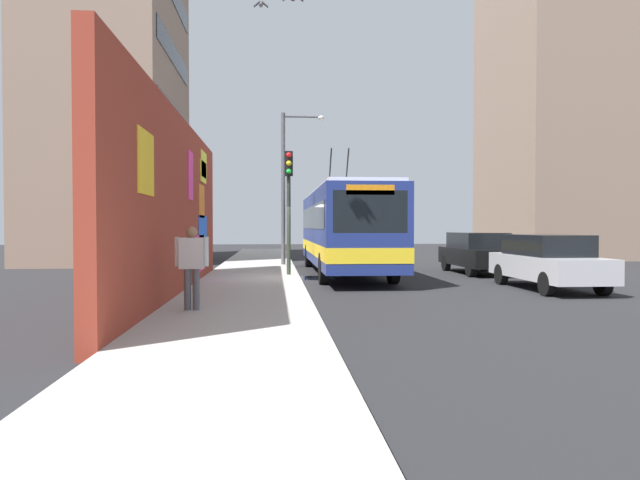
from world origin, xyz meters
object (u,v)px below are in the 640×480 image
object	(u,v)px
city_bus	(344,227)
street_lamp	(288,177)
parked_car_black	(478,252)
parked_car_silver	(547,261)
pedestrian_near_wall	(192,261)
traffic_light	(289,192)

from	to	relation	value
city_bus	street_lamp	bearing A→B (deg)	30.83
city_bus	parked_car_black	distance (m)	5.29
parked_car_silver	parked_car_black	xyz separation A→B (m)	(5.63, -0.00, 0.00)
pedestrian_near_wall	traffic_light	distance (m)	8.62
city_bus	traffic_light	size ratio (longest dim) A/B	2.86
parked_car_black	pedestrian_near_wall	xyz separation A→B (m)	(-9.94, 9.50, 0.30)
parked_car_black	traffic_light	bearing A→B (deg)	103.79
pedestrian_near_wall	parked_car_silver	bearing A→B (deg)	-65.59
traffic_light	parked_car_black	bearing A→B (deg)	-76.21
street_lamp	parked_car_silver	bearing A→B (deg)	-141.99
parked_car_silver	parked_car_black	size ratio (longest dim) A/B	1.02
pedestrian_near_wall	parked_car_black	bearing A→B (deg)	-43.69
parked_car_black	traffic_light	world-z (taller)	traffic_light
parked_car_black	street_lamp	xyz separation A→B (m)	(3.63, 7.24, 3.14)
traffic_light	street_lamp	xyz separation A→B (m)	(5.43, -0.11, 0.96)
city_bus	street_lamp	xyz separation A→B (m)	(3.41, 2.04, 2.19)
pedestrian_near_wall	street_lamp	xyz separation A→B (m)	(13.57, -2.26, 2.84)
parked_car_silver	traffic_light	distance (m)	8.57
parked_car_black	street_lamp	size ratio (longest dim) A/B	0.67
parked_car_silver	parked_car_black	world-z (taller)	same
city_bus	traffic_light	world-z (taller)	city_bus
city_bus	pedestrian_near_wall	bearing A→B (deg)	157.07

